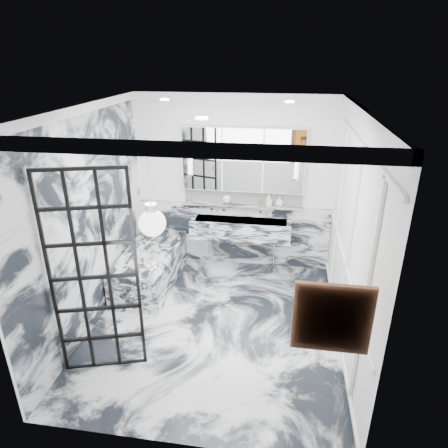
% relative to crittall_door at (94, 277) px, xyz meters
% --- Properties ---
extents(floor, '(3.60, 3.60, 0.00)m').
position_rel_crittall_door_xyz_m(floor, '(1.12, 0.93, -1.17)').
color(floor, silver).
rests_on(floor, ground).
extents(ceiling, '(3.60, 3.60, 0.00)m').
position_rel_crittall_door_xyz_m(ceiling, '(1.12, 0.93, 1.63)').
color(ceiling, white).
rests_on(ceiling, wall_back).
extents(wall_back, '(3.60, 0.00, 3.60)m').
position_rel_crittall_door_xyz_m(wall_back, '(1.12, 2.73, 0.23)').
color(wall_back, white).
rests_on(wall_back, floor).
extents(wall_front, '(3.60, 0.00, 3.60)m').
position_rel_crittall_door_xyz_m(wall_front, '(1.12, -0.87, 0.23)').
color(wall_front, white).
rests_on(wall_front, floor).
extents(wall_left, '(0.00, 3.60, 3.60)m').
position_rel_crittall_door_xyz_m(wall_left, '(-0.48, 0.93, 0.23)').
color(wall_left, white).
rests_on(wall_left, floor).
extents(wall_right, '(0.00, 3.60, 3.60)m').
position_rel_crittall_door_xyz_m(wall_right, '(2.72, 0.93, 0.23)').
color(wall_right, white).
rests_on(wall_right, floor).
extents(marble_clad_back, '(3.18, 0.05, 1.05)m').
position_rel_crittall_door_xyz_m(marble_clad_back, '(1.12, 2.70, -0.65)').
color(marble_clad_back, silver).
rests_on(marble_clad_back, floor).
extents(marble_clad_left, '(0.02, 3.56, 2.68)m').
position_rel_crittall_door_xyz_m(marble_clad_left, '(-0.47, 0.93, 0.17)').
color(marble_clad_left, silver).
rests_on(marble_clad_left, floor).
extents(panel_molding, '(0.03, 3.40, 2.30)m').
position_rel_crittall_door_xyz_m(panel_molding, '(2.70, 0.93, 0.13)').
color(panel_molding, white).
rests_on(panel_molding, floor).
extents(soap_bottle_a, '(0.11, 0.11, 0.22)m').
position_rel_crittall_door_xyz_m(soap_bottle_a, '(1.69, 2.64, 0.03)').
color(soap_bottle_a, '#8C5919').
rests_on(soap_bottle_a, ledge).
extents(soap_bottle_b, '(0.09, 0.09, 0.16)m').
position_rel_crittall_door_xyz_m(soap_bottle_b, '(1.69, 2.64, 0.00)').
color(soap_bottle_b, '#4C4C51').
rests_on(soap_bottle_b, ledge).
extents(soap_bottle_c, '(0.16, 0.16, 0.16)m').
position_rel_crittall_door_xyz_m(soap_bottle_c, '(1.86, 2.64, -0.00)').
color(soap_bottle_c, silver).
rests_on(soap_bottle_c, ledge).
extents(face_pot, '(0.14, 0.14, 0.14)m').
position_rel_crittall_door_xyz_m(face_pot, '(1.02, 2.64, -0.01)').
color(face_pot, white).
rests_on(face_pot, ledge).
extents(amber_bottle, '(0.04, 0.04, 0.10)m').
position_rel_crittall_door_xyz_m(amber_bottle, '(1.56, 2.64, -0.03)').
color(amber_bottle, '#8C5919').
rests_on(amber_bottle, ledge).
extents(flower_vase, '(0.08, 0.08, 0.12)m').
position_rel_crittall_door_xyz_m(flower_vase, '(0.25, 1.02, -0.56)').
color(flower_vase, silver).
rests_on(flower_vase, bathtub).
extents(crittall_door, '(0.86, 0.29, 2.34)m').
position_rel_crittall_door_xyz_m(crittall_door, '(0.00, 0.00, 0.00)').
color(crittall_door, black).
rests_on(crittall_door, floor).
extents(artwork, '(0.48, 0.05, 0.48)m').
position_rel_crittall_door_xyz_m(artwork, '(2.32, -0.83, 0.35)').
color(artwork, '#C46014').
rests_on(artwork, wall_front).
extents(pendant_light, '(0.23, 0.23, 0.23)m').
position_rel_crittall_door_xyz_m(pendant_light, '(0.84, -0.44, 0.86)').
color(pendant_light, white).
rests_on(pendant_light, ceiling).
extents(trough_sink, '(1.60, 0.45, 0.30)m').
position_rel_crittall_door_xyz_m(trough_sink, '(1.27, 2.48, -0.44)').
color(trough_sink, silver).
rests_on(trough_sink, wall_back).
extents(ledge, '(1.90, 0.14, 0.04)m').
position_rel_crittall_door_xyz_m(ledge, '(1.27, 2.65, -0.10)').
color(ledge, silver).
rests_on(ledge, wall_back).
extents(subway_tile, '(1.90, 0.03, 0.23)m').
position_rel_crittall_door_xyz_m(subway_tile, '(1.27, 2.71, 0.03)').
color(subway_tile, white).
rests_on(subway_tile, wall_back).
extents(mirror_cabinet, '(1.90, 0.16, 1.00)m').
position_rel_crittall_door_xyz_m(mirror_cabinet, '(1.27, 2.65, 0.65)').
color(mirror_cabinet, white).
rests_on(mirror_cabinet, wall_back).
extents(sconce_left, '(0.07, 0.07, 0.40)m').
position_rel_crittall_door_xyz_m(sconce_left, '(0.45, 2.56, 0.61)').
color(sconce_left, white).
rests_on(sconce_left, mirror_cabinet).
extents(sconce_right, '(0.07, 0.07, 0.40)m').
position_rel_crittall_door_xyz_m(sconce_right, '(2.09, 2.56, 0.61)').
color(sconce_right, white).
rests_on(sconce_right, mirror_cabinet).
extents(bathtub, '(0.75, 1.65, 0.55)m').
position_rel_crittall_door_xyz_m(bathtub, '(-0.06, 1.82, -0.90)').
color(bathtub, silver).
rests_on(bathtub, floor).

